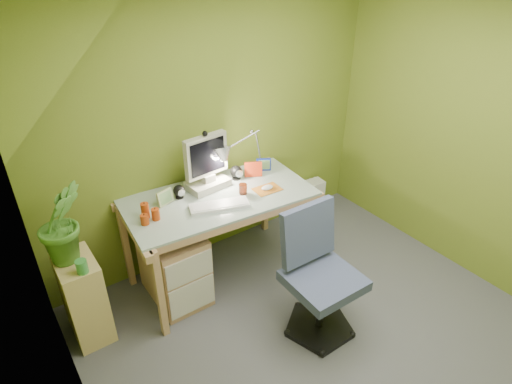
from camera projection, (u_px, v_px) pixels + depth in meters
floor at (334, 348)px, 3.14m from camera, size 3.20×3.20×0.01m
wall_back at (216, 128)px, 3.65m from camera, size 3.20×0.01×2.40m
wall_left at (76, 336)px, 1.74m from camera, size 0.01×3.20×2.40m
wall_right at (498, 147)px, 3.32m from camera, size 0.01×3.20×2.40m
slope_ceiling at (195, 154)px, 1.70m from camera, size 1.10×3.20×1.10m
desk at (221, 236)px, 3.65m from camera, size 1.56×0.88×0.81m
monitor at (206, 158)px, 3.43m from camera, size 0.42×0.27×0.54m
speaker_left at (179, 192)px, 3.39m from camera, size 0.09×0.09×0.11m
speaker_right at (236, 172)px, 3.66m from camera, size 0.13×0.13×0.13m
keyboard at (219, 205)px, 3.30m from camera, size 0.48×0.28×0.02m
mousepad at (267, 189)px, 3.53m from camera, size 0.23×0.17×0.01m
mouse at (267, 188)px, 3.52m from camera, size 0.12×0.09×0.04m
amber_tumbler at (243, 189)px, 3.45m from camera, size 0.08×0.08×0.09m
candle_cluster at (147, 213)px, 3.12m from camera, size 0.17×0.16×0.12m
photo_frame_red at (253, 169)px, 3.70m from camera, size 0.14×0.09×0.13m
photo_frame_blue at (264, 164)px, 3.80m from camera, size 0.12×0.08×0.11m
photo_frame_green at (165, 197)px, 3.31m from camera, size 0.14×0.06×0.12m
desk_lamp at (252, 141)px, 3.64m from camera, size 0.58×0.27×0.60m
side_ledge at (84, 298)px, 3.10m from camera, size 0.26×0.39×0.69m
potted_plant at (62, 222)px, 2.81m from camera, size 0.36×0.31×0.60m
green_cup at (82, 267)px, 2.80m from camera, size 0.09×0.09×0.10m
task_chair at (324, 278)px, 3.05m from camera, size 0.57×0.57×1.01m
radiator at (307, 198)px, 4.61m from camera, size 0.38×0.18×0.37m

